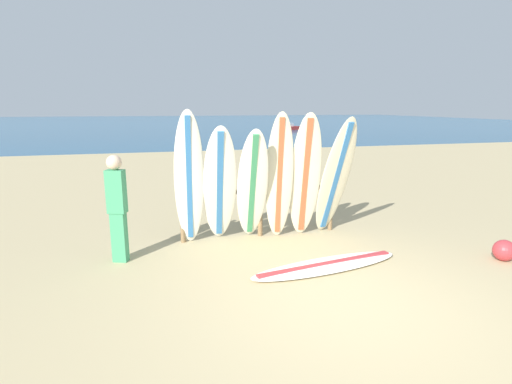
% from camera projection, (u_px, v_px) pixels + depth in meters
% --- Properties ---
extents(ground_plane, '(120.00, 120.00, 0.00)m').
position_uv_depth(ground_plane, '(353.00, 308.00, 4.92)').
color(ground_plane, tan).
extents(ocean_water, '(120.00, 80.00, 0.01)m').
position_uv_depth(ocean_water, '(163.00, 122.00, 59.68)').
color(ocean_water, '#1E5984').
rests_on(ocean_water, ground).
extents(surfboard_rack, '(3.00, 0.09, 1.03)m').
position_uv_depth(surfboard_rack, '(260.00, 201.00, 7.51)').
color(surfboard_rack, olive).
rests_on(surfboard_rack, ground).
extents(surfboard_leaning_far_left, '(0.55, 0.71, 2.39)m').
position_uv_depth(surfboard_leaning_far_left, '(189.00, 180.00, 6.80)').
color(surfboard_leaning_far_left, white).
rests_on(surfboard_leaning_far_left, ground).
extents(surfboard_leaning_left, '(0.67, 1.02, 2.14)m').
position_uv_depth(surfboard_leaning_left, '(220.00, 186.00, 6.92)').
color(surfboard_leaning_left, white).
rests_on(surfboard_leaning_left, ground).
extents(surfboard_leaning_center_left, '(0.65, 1.04, 2.09)m').
position_uv_depth(surfboard_leaning_center_left, '(252.00, 186.00, 7.04)').
color(surfboard_leaning_center_left, white).
rests_on(surfboard_leaning_center_left, ground).
extents(surfboard_leaning_center, '(0.60, 0.68, 2.35)m').
position_uv_depth(surfboard_leaning_center, '(279.00, 178.00, 7.15)').
color(surfboard_leaning_center, beige).
rests_on(surfboard_leaning_center, ground).
extents(surfboard_leaning_center_right, '(0.67, 0.76, 2.33)m').
position_uv_depth(surfboard_leaning_center_right, '(305.00, 177.00, 7.25)').
color(surfboard_leaning_center_right, beige).
rests_on(surfboard_leaning_center_right, ground).
extents(surfboard_leaning_right, '(0.69, 0.98, 2.26)m').
position_uv_depth(surfboard_leaning_right, '(335.00, 178.00, 7.36)').
color(surfboard_leaning_right, beige).
rests_on(surfboard_leaning_right, ground).
extents(surfboard_lying_on_sand, '(2.61, 0.99, 0.08)m').
position_uv_depth(surfboard_lying_on_sand, '(327.00, 265.00, 6.14)').
color(surfboard_lying_on_sand, white).
rests_on(surfboard_lying_on_sand, ground).
extents(beachgoer_standing, '(0.32, 0.26, 1.70)m').
position_uv_depth(beachgoer_standing, '(117.00, 204.00, 6.20)').
color(beachgoer_standing, '#3F9966').
rests_on(beachgoer_standing, ground).
extents(small_boat_offshore, '(2.84, 2.17, 0.71)m').
position_uv_depth(small_boat_offshore, '(288.00, 127.00, 40.96)').
color(small_boat_offshore, '#B22D28').
rests_on(small_boat_offshore, ocean_water).
extents(beach_ball, '(0.34, 0.34, 0.34)m').
position_uv_depth(beach_ball, '(504.00, 250.00, 6.38)').
color(beach_ball, '#B73338').
rests_on(beach_ball, ground).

